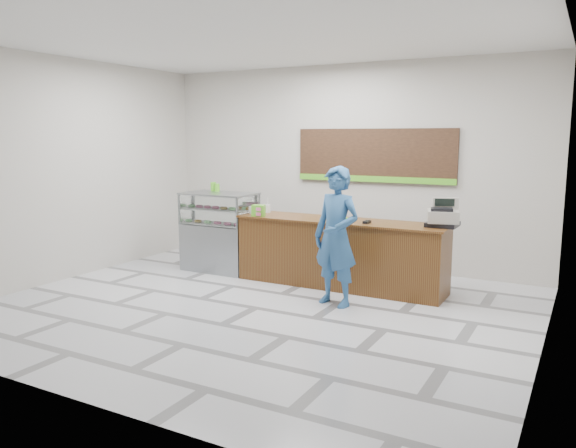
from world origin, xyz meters
The scene contains 16 objects.
floor centered at (0.00, 0.00, 0.00)m, with size 7.00×7.00×0.00m, color silver.
back_wall centered at (0.00, 3.00, 1.75)m, with size 7.00×7.00×0.00m, color beige.
ceiling centered at (0.00, 0.00, 3.50)m, with size 7.00×7.00×0.00m, color silver.
sales_counter centered at (0.55, 1.55, 0.52)m, with size 3.26×0.76×1.03m.
display_case centered at (-1.67, 1.55, 0.68)m, with size 1.22×0.72×1.33m.
menu_board centered at (0.55, 2.96, 1.93)m, with size 2.80×0.06×0.90m.
cash_register centered at (2.05, 1.66, 1.18)m, with size 0.52×0.53×0.39m.
card_terminal centered at (1.02, 1.41, 1.05)m, with size 0.08×0.15×0.04m, color black.
serving_tray centered at (0.44, 1.62, 1.04)m, with size 0.38×0.32×0.02m.
napkin_box centered at (-0.95, 1.53, 1.09)m, with size 0.14×0.14×0.12m, color white.
straw_cup centered at (-0.81, 1.71, 1.10)m, with size 0.09×0.09×0.13m, color silver.
promo_box centered at (-0.73, 1.29, 1.12)m, with size 0.20×0.13×0.18m, color #59BB25.
donut_decal centered at (0.53, 1.37, 1.03)m, with size 0.16×0.16×0.00m, color #DC5D90.
green_cup_left centered at (-1.95, 1.77, 1.41)m, with size 0.10×0.10×0.15m, color #59BB25.
green_cup_right centered at (-1.84, 1.73, 1.40)m, with size 0.09×0.09×0.13m, color #59BB25.
customer centered at (0.88, 0.67, 0.94)m, with size 0.69×0.45×1.88m, color #2B598D.
Camera 1 is at (3.85, -6.15, 2.28)m, focal length 35.00 mm.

